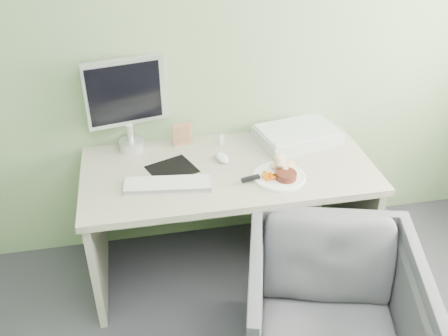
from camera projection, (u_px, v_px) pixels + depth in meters
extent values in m
plane|color=gray|center=(215.00, 35.00, 2.72)|extent=(3.50, 0.00, 3.50)
cube|color=#ABA38F|center=(228.00, 170.00, 2.75)|extent=(1.60, 0.75, 0.04)
cube|color=#9B9784|center=(97.00, 238.00, 2.83)|extent=(0.04, 0.70, 0.69)
cube|color=#9B9784|center=(349.00, 207.00, 3.07)|extent=(0.04, 0.70, 0.69)
cylinder|color=white|center=(279.00, 177.00, 2.65)|extent=(0.28, 0.28, 0.01)
cylinder|color=black|center=(286.00, 176.00, 2.62)|extent=(0.12, 0.12, 0.04)
ellipsoid|color=tan|center=(282.00, 164.00, 2.69)|extent=(0.12, 0.09, 0.06)
cube|color=#FF6805|center=(269.00, 175.00, 2.61)|extent=(0.07, 0.07, 0.04)
cube|color=silver|center=(273.00, 173.00, 2.65)|extent=(0.15, 0.06, 0.01)
cube|color=black|center=(251.00, 178.00, 2.60)|extent=(0.10, 0.05, 0.02)
cube|color=black|center=(172.00, 169.00, 2.72)|extent=(0.30, 0.28, 0.00)
cube|color=white|center=(168.00, 184.00, 2.58)|extent=(0.46, 0.18, 0.02)
ellipsoid|color=white|center=(222.00, 158.00, 2.79)|extent=(0.09, 0.12, 0.04)
cube|color=#A9704E|center=(182.00, 134.00, 2.91)|extent=(0.12, 0.03, 0.14)
cylinder|color=white|center=(221.00, 140.00, 2.94)|extent=(0.03, 0.03, 0.06)
cone|color=#83B6D2|center=(221.00, 134.00, 2.92)|extent=(0.02, 0.02, 0.02)
cube|color=silver|center=(297.00, 135.00, 2.97)|extent=(0.52, 0.40, 0.07)
cylinder|color=silver|center=(132.00, 145.00, 2.89)|extent=(0.14, 0.14, 0.06)
cylinder|color=silver|center=(130.00, 133.00, 2.84)|extent=(0.04, 0.04, 0.10)
cube|color=silver|center=(126.00, 92.00, 2.73)|extent=(0.45, 0.13, 0.38)
cube|color=black|center=(126.00, 94.00, 2.72)|extent=(0.39, 0.09, 0.33)
imported|color=#3D3D42|center=(330.00, 316.00, 2.34)|extent=(0.96, 0.97, 0.72)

